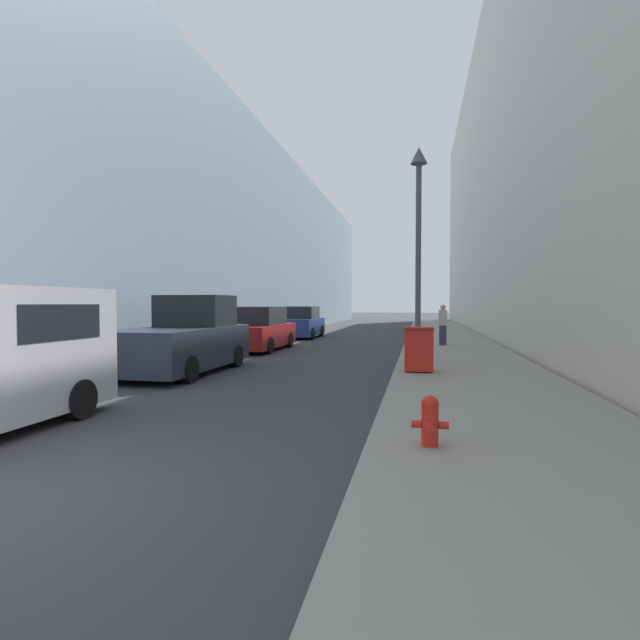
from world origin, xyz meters
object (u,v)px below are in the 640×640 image
lamppost (418,228)px  pickup_truck (185,340)px  pedestrian_on_sidewalk (443,325)px  trash_bin (419,349)px  fire_hydrant (430,420)px  parked_sedan_far (302,323)px  parked_sedan_near (260,330)px

lamppost → pickup_truck: bearing=-153.2°
lamppost → pedestrian_on_sidewalk: (0.99, 5.56, -3.18)m
trash_bin → lamppost: (-0.04, 2.79, 3.44)m
fire_hydrant → lamppost: 10.13m
pickup_truck → trash_bin: bearing=3.0°
fire_hydrant → pedestrian_on_sidewalk: (0.80, 14.99, 0.52)m
parked_sedan_far → pedestrian_on_sidewalk: (7.19, -5.16, 0.20)m
fire_hydrant → trash_bin: trash_bin is taller
parked_sedan_far → pedestrian_on_sidewalk: bearing=-35.7°
parked_sedan_far → pickup_truck: bearing=-89.8°
pickup_truck → parked_sedan_far: pickup_truck is taller
pickup_truck → parked_sedan_near: pickup_truck is taller
parked_sedan_near → parked_sedan_far: 7.27m
fire_hydrant → pickup_truck: 8.96m
lamppost → parked_sedan_near: size_ratio=1.35×
lamppost → parked_sedan_far: size_ratio=1.56×
parked_sedan_near → pedestrian_on_sidewalk: 7.47m
lamppost → parked_sedan_far: 12.83m
lamppost → parked_sedan_near: 7.84m
parked_sedan_near → pedestrian_on_sidewalk: size_ratio=2.86×
trash_bin → lamppost: bearing=90.9°
fire_hydrant → parked_sedan_far: (-6.38, 20.15, 0.32)m
lamppost → pedestrian_on_sidewalk: size_ratio=3.85×
pickup_truck → pedestrian_on_sidewalk: pickup_truck is taller
fire_hydrant → parked_sedan_far: 21.14m
parked_sedan_near → parked_sedan_far: bearing=90.1°
fire_hydrant → trash_bin: bearing=91.2°
pickup_truck → parked_sedan_far: 13.83m
trash_bin → lamppost: size_ratio=0.17×
trash_bin → parked_sedan_far: bearing=114.8°
trash_bin → parked_sedan_far: size_ratio=0.27×
pedestrian_on_sidewalk → parked_sedan_far: bearing=144.3°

